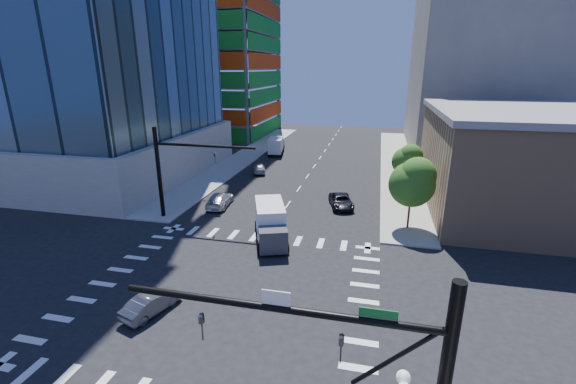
# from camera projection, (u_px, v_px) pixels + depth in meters

# --- Properties ---
(ground) EXTENTS (160.00, 160.00, 0.00)m
(ground) POSITION_uv_depth(u_px,v_px,m) (228.00, 292.00, 26.02)
(ground) COLOR black
(ground) RESTS_ON ground
(road_markings) EXTENTS (20.00, 20.00, 0.01)m
(road_markings) POSITION_uv_depth(u_px,v_px,m) (228.00, 292.00, 26.02)
(road_markings) COLOR silver
(road_markings) RESTS_ON ground
(sidewalk_ne) EXTENTS (5.00, 60.00, 0.15)m
(sidewalk_ne) POSITION_uv_depth(u_px,v_px,m) (397.00, 164.00, 60.37)
(sidewalk_ne) COLOR gray
(sidewalk_ne) RESTS_ON ground
(sidewalk_nw) EXTENTS (5.00, 60.00, 0.15)m
(sidewalk_nw) POSITION_uv_depth(u_px,v_px,m) (246.00, 156.00, 65.76)
(sidewalk_nw) COLOR gray
(sidewalk_nw) RESTS_ON ground
(construction_building) EXTENTS (25.16, 34.50, 70.60)m
(construction_building) POSITION_uv_depth(u_px,v_px,m) (209.00, 18.00, 81.72)
(construction_building) COLOR slate
(construction_building) RESTS_ON ground
(commercial_building) EXTENTS (20.50, 22.50, 10.60)m
(commercial_building) POSITION_uv_depth(u_px,v_px,m) (534.00, 162.00, 39.38)
(commercial_building) COLOR tan
(commercial_building) RESTS_ON ground
(bg_building_ne) EXTENTS (24.00, 30.00, 28.00)m
(bg_building_ne) POSITION_uv_depth(u_px,v_px,m) (487.00, 70.00, 66.85)
(bg_building_ne) COLOR slate
(bg_building_ne) RESTS_ON ground
(signal_mast_nw) EXTENTS (10.20, 0.40, 9.00)m
(signal_mast_nw) POSITION_uv_depth(u_px,v_px,m) (172.00, 165.00, 37.14)
(signal_mast_nw) COLOR black
(signal_mast_nw) RESTS_ON sidewalk_nw
(tree_south) EXTENTS (4.16, 4.16, 6.82)m
(tree_south) POSITION_uv_depth(u_px,v_px,m) (414.00, 181.00, 34.74)
(tree_south) COLOR #382316
(tree_south) RESTS_ON sidewalk_ne
(tree_north) EXTENTS (3.54, 3.52, 5.78)m
(tree_north) POSITION_uv_depth(u_px,v_px,m) (408.00, 160.00, 46.01)
(tree_north) COLOR #382316
(tree_north) RESTS_ON sidewalk_ne
(car_nb_far) EXTENTS (3.42, 5.28, 1.35)m
(car_nb_far) POSITION_uv_depth(u_px,v_px,m) (341.00, 201.00, 41.77)
(car_nb_far) COLOR black
(car_nb_far) RESTS_ON ground
(car_sb_near) EXTENTS (2.62, 5.35, 1.50)m
(car_sb_near) POSITION_uv_depth(u_px,v_px,m) (220.00, 199.00, 42.04)
(car_sb_near) COLOR silver
(car_sb_near) RESTS_ON ground
(car_sb_mid) EXTENTS (2.94, 4.53, 1.43)m
(car_sb_mid) POSITION_uv_depth(u_px,v_px,m) (259.00, 168.00, 55.40)
(car_sb_mid) COLOR #AEAFB6
(car_sb_mid) RESTS_ON ground
(car_sb_cross) EXTENTS (2.44, 4.13, 1.29)m
(car_sb_cross) POSITION_uv_depth(u_px,v_px,m) (151.00, 303.00, 23.72)
(car_sb_cross) COLOR #555459
(car_sb_cross) RESTS_ON ground
(box_truck_near) EXTENTS (4.49, 6.57, 3.18)m
(box_truck_near) POSITION_uv_depth(u_px,v_px,m) (271.00, 227.00, 33.21)
(box_truck_near) COLOR black
(box_truck_near) RESTS_ON ground
(box_truck_far) EXTENTS (3.27, 5.95, 2.96)m
(box_truck_far) POSITION_uv_depth(u_px,v_px,m) (276.00, 147.00, 67.27)
(box_truck_far) COLOR black
(box_truck_far) RESTS_ON ground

